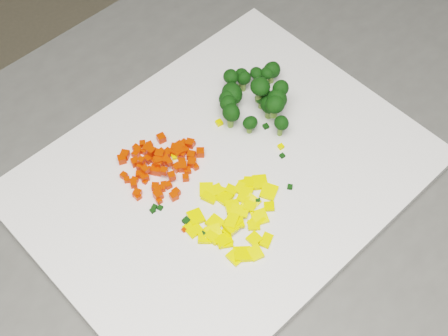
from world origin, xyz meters
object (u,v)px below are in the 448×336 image
broccoli_pile (267,93)px  pepper_pile (232,214)px  cutting_board (224,175)px  carrot_pile (160,162)px  counter_block (231,299)px

broccoli_pile → pepper_pile: bearing=-134.5°
cutting_board → carrot_pile: carrot_pile is taller
cutting_board → broccoli_pile: size_ratio=3.75×
pepper_pile → broccoli_pile: size_ratio=0.97×
pepper_pile → broccoli_pile: 0.18m
cutting_board → carrot_pile: bearing=146.5°
counter_block → cutting_board: cutting_board is taller
counter_block → broccoli_pile: size_ratio=7.82×
counter_block → carrot_pile: carrot_pile is taller
carrot_pile → broccoli_pile: bearing=6.9°
carrot_pile → broccoli_pile: 0.17m
pepper_pile → broccoli_pile: broccoli_pile is taller
carrot_pile → pepper_pile: (0.04, -0.11, -0.01)m
cutting_board → carrot_pile: 0.08m
cutting_board → broccoli_pile: bearing=32.7°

